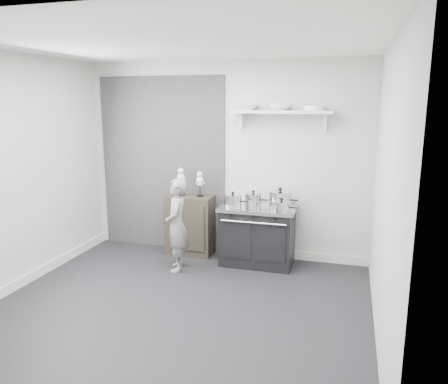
{
  "coord_description": "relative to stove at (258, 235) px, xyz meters",
  "views": [
    {
      "loc": [
        1.68,
        -4.01,
        2.17
      ],
      "look_at": [
        0.23,
        0.95,
        1.08
      ],
      "focal_mm": 35.0,
      "sensor_mm": 36.0,
      "label": 1
    }
  ],
  "objects": [
    {
      "name": "stove",
      "position": [
        0.0,
        0.0,
        0.0
      ],
      "size": [
        0.99,
        0.62,
        0.79
      ],
      "color": "black",
      "rests_on": "ground"
    },
    {
      "name": "skeleton_full",
      "position": [
        -1.14,
        0.13,
        0.68
      ],
      "size": [
        0.13,
        0.08,
        0.45
      ],
      "primitive_type": null,
      "color": "silver",
      "rests_on": "side_cabinet"
    },
    {
      "name": "child",
      "position": [
        -0.95,
        -0.5,
        0.2
      ],
      "size": [
        0.41,
        0.51,
        1.2
      ],
      "primitive_type": "imported",
      "rotation": [
        0.0,
        0.0,
        -1.26
      ],
      "color": "slate",
      "rests_on": "ground"
    },
    {
      "name": "room_shell",
      "position": [
        -0.64,
        -1.33,
        1.24
      ],
      "size": [
        4.02,
        3.62,
        2.71
      ],
      "color": "#B9B9B7",
      "rests_on": "ground"
    },
    {
      "name": "side_cabinet",
      "position": [
        -1.01,
        0.13,
        0.02
      ],
      "size": [
        0.65,
        0.38,
        0.85
      ],
      "primitive_type": "cube",
      "color": "black",
      "rests_on": "ground"
    },
    {
      "name": "pot_back_left",
      "position": [
        -0.09,
        0.09,
        0.47
      ],
      "size": [
        0.32,
        0.23,
        0.2
      ],
      "color": "silver",
      "rests_on": "stove"
    },
    {
      "name": "plate_stack",
      "position": [
        0.65,
        0.19,
        1.67
      ],
      "size": [
        0.25,
        0.25,
        0.06
      ],
      "primitive_type": "cylinder",
      "color": "white",
      "rests_on": "wall_shelf"
    },
    {
      "name": "pot_front_left",
      "position": [
        -0.32,
        -0.08,
        0.48
      ],
      "size": [
        0.32,
        0.23,
        0.2
      ],
      "color": "silver",
      "rests_on": "stove"
    },
    {
      "name": "ground",
      "position": [
        -0.55,
        -1.48,
        -0.4
      ],
      "size": [
        4.0,
        4.0,
        0.0
      ],
      "primitive_type": "plane",
      "color": "black",
      "rests_on": "ground"
    },
    {
      "name": "bowl_large",
      "position": [
        -0.22,
        0.19,
        1.68
      ],
      "size": [
        0.3,
        0.3,
        0.07
      ],
      "primitive_type": "imported",
      "color": "white",
      "rests_on": "wall_shelf"
    },
    {
      "name": "bowl_small",
      "position": [
        0.22,
        0.19,
        1.68
      ],
      "size": [
        0.27,
        0.27,
        0.08
      ],
      "primitive_type": "imported",
      "color": "white",
      "rests_on": "wall_shelf"
    },
    {
      "name": "pot_front_right",
      "position": [
        0.34,
        -0.2,
        0.47
      ],
      "size": [
        0.32,
        0.23,
        0.18
      ],
      "color": "silver",
      "rests_on": "stove"
    },
    {
      "name": "pot_back_right",
      "position": [
        0.28,
        0.09,
        0.5
      ],
      "size": [
        0.39,
        0.3,
        0.26
      ],
      "color": "silver",
      "rests_on": "stove"
    },
    {
      "name": "wall_shelf",
      "position": [
        0.25,
        0.2,
        1.61
      ],
      "size": [
        1.3,
        0.26,
        0.24
      ],
      "color": "silver",
      "rests_on": "room_shell"
    },
    {
      "name": "skeleton_torso",
      "position": [
        -0.86,
        0.13,
        0.65
      ],
      "size": [
        0.11,
        0.07,
        0.4
      ],
      "primitive_type": null,
      "color": "silver",
      "rests_on": "side_cabinet"
    }
  ]
}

